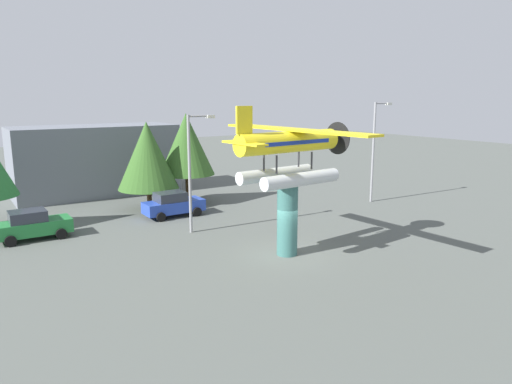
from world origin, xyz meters
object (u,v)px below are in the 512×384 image
object	(u,v)px
tree_east	(147,156)
tree_center_back	(187,144)
streetlight_primary	(193,164)
car_near_green	(32,225)
storefront_building	(96,160)
floatplane_monument	(290,151)
car_mid_blue	(173,204)
streetlight_secondary	(375,145)
display_pedestal	(287,219)

from	to	relation	value
tree_east	tree_center_back	world-z (taller)	tree_center_back
streetlight_primary	tree_center_back	xyz separation A→B (m)	(3.23, 7.64, 0.42)
car_near_green	tree_east	xyz separation A→B (m)	(8.54, 3.34, 3.18)
storefront_building	tree_east	xyz separation A→B (m)	(1.61, -8.15, 1.12)
streetlight_primary	floatplane_monument	bearing A→B (deg)	-70.50
car_mid_blue	tree_center_back	xyz separation A→B (m)	(2.73, 3.31, 3.79)
floatplane_monument	storefront_building	bearing A→B (deg)	96.28
tree_center_back	streetlight_primary	bearing A→B (deg)	-112.90
floatplane_monument	storefront_building	size ratio (longest dim) A/B	0.78
streetlight_secondary	tree_east	size ratio (longest dim) A/B	1.20
floatplane_monument	streetlight_primary	xyz separation A→B (m)	(-2.35, 6.64, -1.30)
streetlight_primary	tree_east	xyz separation A→B (m)	(-0.13, 7.20, -0.19)
streetlight_secondary	floatplane_monument	bearing A→B (deg)	-153.99
floatplane_monument	streetlight_secondary	xyz separation A→B (m)	(13.57, 6.62, -0.97)
display_pedestal	storefront_building	world-z (taller)	storefront_building
car_near_green	streetlight_primary	xyz separation A→B (m)	(8.67, -3.86, 3.37)
car_mid_blue	tree_east	distance (m)	4.33
car_near_green	storefront_building	xyz separation A→B (m)	(6.93, 11.49, 2.06)
streetlight_primary	car_mid_blue	bearing A→B (deg)	83.46
display_pedestal	streetlight_secondary	xyz separation A→B (m)	(13.70, 6.63, 2.64)
display_pedestal	floatplane_monument	xyz separation A→B (m)	(0.13, 0.01, 3.61)
car_near_green	tree_center_back	world-z (taller)	tree_center_back
tree_center_back	car_mid_blue	bearing A→B (deg)	-129.55
display_pedestal	floatplane_monument	size ratio (longest dim) A/B	0.37
display_pedestal	tree_east	world-z (taller)	tree_east
floatplane_monument	streetlight_primary	bearing A→B (deg)	105.22
tree_east	floatplane_monument	bearing A→B (deg)	-79.82
floatplane_monument	streetlight_secondary	bearing A→B (deg)	21.74
car_near_green	tree_center_back	distance (m)	13.05
car_near_green	streetlight_primary	world-z (taller)	streetlight_primary
display_pedestal	streetlight_secondary	bearing A→B (deg)	25.83
streetlight_primary	tree_east	distance (m)	7.21
display_pedestal	tree_center_back	world-z (taller)	tree_center_back
display_pedestal	car_near_green	size ratio (longest dim) A/B	0.92
tree_east	tree_center_back	bearing A→B (deg)	7.41
car_mid_blue	streetlight_primary	xyz separation A→B (m)	(-0.50, -4.34, 3.37)
streetlight_primary	streetlight_secondary	world-z (taller)	streetlight_secondary
tree_east	tree_center_back	xyz separation A→B (m)	(3.36, 0.44, 0.61)
streetlight_secondary	car_mid_blue	bearing A→B (deg)	164.26
streetlight_primary	storefront_building	xyz separation A→B (m)	(-1.75, 15.35, -1.31)
car_mid_blue	storefront_building	bearing A→B (deg)	101.51
display_pedestal	streetlight_primary	world-z (taller)	streetlight_primary
floatplane_monument	streetlight_secondary	world-z (taller)	streetlight_secondary
floatplane_monument	tree_center_back	xyz separation A→B (m)	(0.88, 14.28, -0.87)
car_near_green	streetlight_secondary	size ratio (longest dim) A/B	0.53
tree_center_back	storefront_building	bearing A→B (deg)	122.81
floatplane_monument	tree_east	size ratio (longest dim) A/B	1.60
streetlight_primary	car_near_green	bearing A→B (deg)	156.00
car_mid_blue	tree_east	bearing A→B (deg)	102.43
car_mid_blue	streetlight_secondary	xyz separation A→B (m)	(15.43, -4.35, 3.70)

